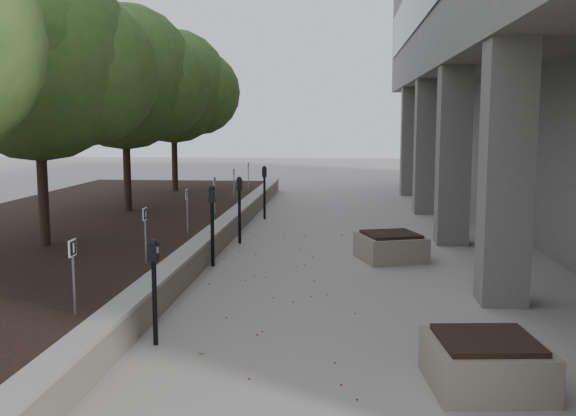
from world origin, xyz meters
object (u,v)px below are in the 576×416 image
(parking_meter_5, at_px, (264,193))
(crabapple_tree_3, at_px, (39,103))
(parking_meter_3, at_px, (212,226))
(planter_front, at_px, (486,362))
(parking_meter_4, at_px, (239,210))
(crabapple_tree_4, at_px, (125,108))
(planter_back, at_px, (391,246))
(crabapple_tree_5, at_px, (174,110))
(parking_meter_2, at_px, (154,292))

(parking_meter_5, bearing_deg, crabapple_tree_3, -121.69)
(parking_meter_3, xyz_separation_m, planter_front, (4.03, -5.58, -0.51))
(parking_meter_4, height_order, planter_front, parking_meter_4)
(crabapple_tree_4, relative_size, planter_front, 4.62)
(crabapple_tree_3, height_order, planter_back, crabapple_tree_3)
(crabapple_tree_3, relative_size, crabapple_tree_5, 1.00)
(crabapple_tree_4, height_order, parking_meter_5, crabapple_tree_4)
(planter_back, bearing_deg, parking_meter_4, 155.22)
(parking_meter_3, relative_size, parking_meter_4, 1.02)
(parking_meter_5, bearing_deg, parking_meter_3, -95.39)
(crabapple_tree_3, xyz_separation_m, parking_meter_5, (3.51, 6.42, -2.36))
(parking_meter_2, height_order, parking_meter_5, parking_meter_5)
(parking_meter_4, distance_m, planter_front, 8.91)
(crabapple_tree_5, height_order, planter_back, crabapple_tree_5)
(parking_meter_5, bearing_deg, parking_meter_2, -93.46)
(crabapple_tree_3, bearing_deg, crabapple_tree_4, 90.00)
(crabapple_tree_4, xyz_separation_m, parking_meter_4, (3.39, -2.39, -2.35))
(crabapple_tree_5, bearing_deg, parking_meter_2, -76.58)
(parking_meter_3, bearing_deg, crabapple_tree_5, 98.40)
(planter_back, bearing_deg, planter_front, -84.95)
(crabapple_tree_3, xyz_separation_m, planter_back, (6.71, 1.08, -2.84))
(parking_meter_4, xyz_separation_m, parking_meter_5, (0.11, 3.81, -0.01))
(parking_meter_5, bearing_deg, crabapple_tree_4, -161.02)
(parking_meter_2, distance_m, parking_meter_4, 6.98)
(parking_meter_2, bearing_deg, crabapple_tree_3, 141.11)
(parking_meter_2, bearing_deg, crabapple_tree_4, 123.08)
(parking_meter_4, bearing_deg, crabapple_tree_5, 100.38)
(crabapple_tree_4, distance_m, planter_back, 8.28)
(parking_meter_5, relative_size, planter_front, 1.29)
(parking_meter_3, height_order, parking_meter_5, parking_meter_3)
(crabapple_tree_4, xyz_separation_m, planter_front, (7.28, -10.39, -2.85))
(crabapple_tree_3, relative_size, parking_meter_5, 3.57)
(parking_meter_4, bearing_deg, parking_meter_5, 74.03)
(crabapple_tree_5, relative_size, planter_front, 4.62)
(parking_meter_2, bearing_deg, parking_meter_5, 102.57)
(crabapple_tree_4, distance_m, planter_front, 13.01)
(parking_meter_5, bearing_deg, crabapple_tree_5, 131.33)
(crabapple_tree_3, distance_m, parking_meter_5, 7.68)
(crabapple_tree_4, distance_m, crabapple_tree_5, 5.00)
(crabapple_tree_3, relative_size, crabapple_tree_4, 1.00)
(crabapple_tree_3, xyz_separation_m, planter_front, (7.28, -5.39, -2.85))
(parking_meter_3, xyz_separation_m, parking_meter_4, (0.14, 2.42, -0.02))
(parking_meter_5, bearing_deg, planter_front, -75.30)
(parking_meter_3, xyz_separation_m, parking_meter_5, (0.26, 6.23, -0.03))
(crabapple_tree_4, height_order, planter_back, crabapple_tree_4)
(crabapple_tree_3, height_order, parking_meter_5, crabapple_tree_3)
(planter_front, bearing_deg, parking_meter_5, 107.75)
(parking_meter_2, bearing_deg, parking_meter_3, 105.21)
(crabapple_tree_3, bearing_deg, parking_meter_4, 37.58)
(crabapple_tree_4, relative_size, parking_meter_5, 3.57)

